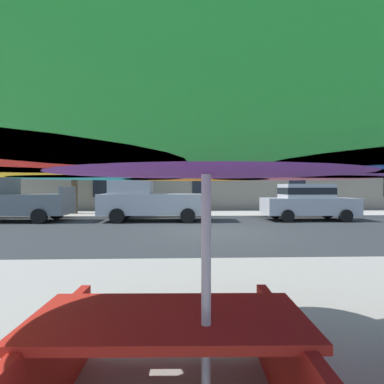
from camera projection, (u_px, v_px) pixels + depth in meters
ground_plane at (217, 232)px, 10.90m from camera, size 120.00×120.00×0.00m
sidewalk_far at (203, 214)px, 17.69m from camera, size 56.00×3.60×0.12m
apartment_building at (196, 113)px, 25.76m from camera, size 45.16×12.08×16.00m
pickup_gray at (9, 200)px, 14.22m from camera, size 5.10×2.12×2.20m
pickup_silver at (149, 200)px, 14.47m from camera, size 5.10×2.12×2.20m
sedan_silver at (308, 201)px, 14.77m from camera, size 4.40×1.98×1.78m
street_tree_left at (73, 147)px, 17.09m from camera, size 3.22×3.27×5.68m
patio_umbrella at (206, 131)px, 1.83m from camera, size 3.87×3.87×2.28m
picnic_table at (169, 357)px, 2.00m from camera, size 1.84×1.57×0.77m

